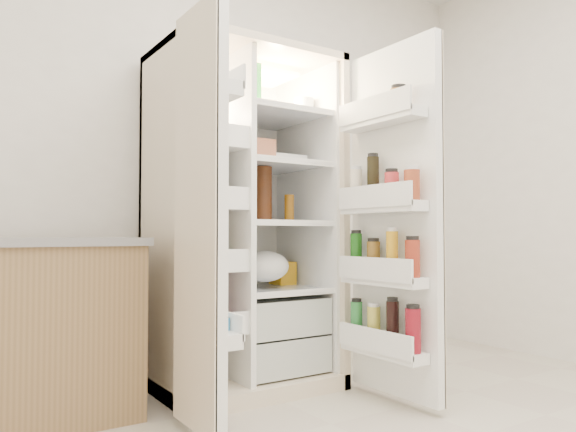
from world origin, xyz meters
TOP-DOWN VIEW (x-y plane):
  - wall_back at (0.00, 2.00)m, footprint 4.00×0.02m
  - refrigerator at (-0.03, 1.65)m, footprint 0.92×0.70m
  - freezer_door at (-0.54, 1.05)m, footprint 0.15×0.40m
  - fridge_door at (0.44, 0.96)m, footprint 0.17×0.58m
  - kitchen_counter at (-1.19, 1.63)m, footprint 1.11×0.59m

SIDE VIEW (x-z plane):
  - kitchen_counter at x=-1.19m, z-range 0.00..0.81m
  - refrigerator at x=-0.03m, z-range -0.16..1.64m
  - fridge_door at x=0.44m, z-range 0.01..1.73m
  - freezer_door at x=-0.54m, z-range 0.03..1.75m
  - wall_back at x=0.00m, z-range 0.00..2.70m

